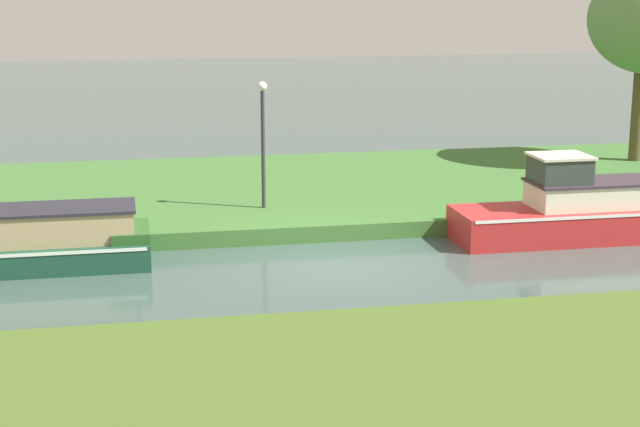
% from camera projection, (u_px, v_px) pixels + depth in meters
% --- Properties ---
extents(ground_plane, '(120.00, 120.00, 0.00)m').
position_uv_depth(ground_plane, '(338.00, 266.00, 21.54)').
color(ground_plane, '#3B504A').
extents(riverbank_far, '(72.00, 10.00, 0.40)m').
position_uv_depth(riverbank_far, '(286.00, 192.00, 28.18)').
color(riverbank_far, '#3B682E').
rests_on(riverbank_far, ground_plane).
extents(red_narrowboat, '(8.80, 1.81, 2.05)m').
position_uv_depth(red_narrowboat, '(635.00, 209.00, 23.97)').
color(red_narrowboat, red).
rests_on(red_narrowboat, ground_plane).
extents(lamp_post, '(0.24, 0.24, 3.19)m').
position_uv_depth(lamp_post, '(263.00, 130.00, 24.85)').
color(lamp_post, '#333338').
rests_on(lamp_post, riverbank_far).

